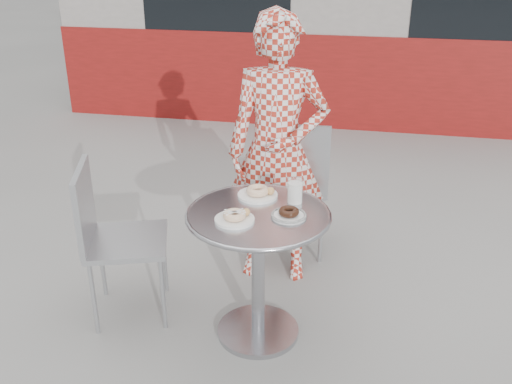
% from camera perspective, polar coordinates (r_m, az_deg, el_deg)
% --- Properties ---
extents(ground, '(60.00, 60.00, 0.00)m').
position_cam_1_polar(ground, '(3.17, 0.51, -13.69)').
color(ground, gray).
rests_on(ground, ground).
extents(bistro_table, '(0.72, 0.72, 0.72)m').
position_cam_1_polar(bistro_table, '(2.85, 0.22, -5.27)').
color(bistro_table, '#B6B6BB').
rests_on(bistro_table, ground).
extents(chair_far, '(0.47, 0.48, 0.93)m').
position_cam_1_polar(chair_far, '(3.80, 3.77, -1.69)').
color(chair_far, '#AEB1B6').
rests_on(chair_far, ground).
extents(chair_left, '(0.53, 0.53, 0.88)m').
position_cam_1_polar(chair_left, '(3.24, -12.71, -7.58)').
color(chair_left, '#AEB1B6').
rests_on(chair_left, ground).
extents(seated_person, '(0.61, 0.43, 1.61)m').
position_cam_1_polar(seated_person, '(3.32, 2.16, 4.05)').
color(seated_person, '#A12618').
rests_on(seated_person, ground).
extents(plate_far, '(0.21, 0.21, 0.05)m').
position_cam_1_polar(plate_far, '(2.93, 0.24, -0.08)').
color(plate_far, white).
rests_on(plate_far, bistro_table).
extents(plate_near, '(0.19, 0.19, 0.05)m').
position_cam_1_polar(plate_near, '(2.69, -2.09, -2.49)').
color(plate_near, white).
rests_on(plate_near, bistro_table).
extents(plate_checker, '(0.17, 0.17, 0.04)m').
position_cam_1_polar(plate_checker, '(2.73, 3.30, -2.23)').
color(plate_checker, white).
rests_on(plate_checker, bistro_table).
extents(milk_cup, '(0.08, 0.08, 0.13)m').
position_cam_1_polar(milk_cup, '(2.86, 3.93, 0.06)').
color(milk_cup, white).
rests_on(milk_cup, bistro_table).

